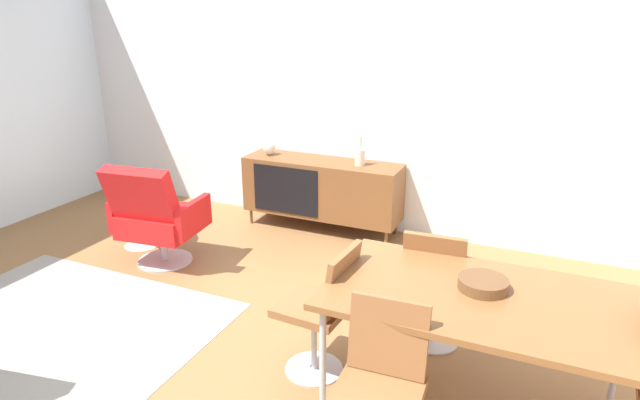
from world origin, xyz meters
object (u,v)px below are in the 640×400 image
at_px(sideboard, 322,188).
at_px(wooden_bowl_on_table, 483,284).
at_px(dining_chair_near_window, 323,306).
at_px(dining_chair_front_left, 380,386).
at_px(side_table_round, 138,213).
at_px(fruit_bowl, 135,190).
at_px(lounge_chair_red, 156,215).
at_px(vase_cobalt, 360,156).
at_px(vase_sculptural_dark, 269,148).
at_px(dining_chair_back_left, 435,282).
at_px(dining_table, 481,303).

distance_m(sideboard, wooden_bowl_on_table, 2.80).
xyz_separation_m(dining_chair_near_window, dining_chair_front_left, (0.54, -0.55, 0.00)).
distance_m(side_table_round, fruit_bowl, 0.23).
bearing_deg(wooden_bowl_on_table, lounge_chair_red, 165.35).
xyz_separation_m(vase_cobalt, vase_sculptural_dark, (-0.99, 0.00, -0.02)).
distance_m(wooden_bowl_on_table, dining_chair_back_left, 0.67).
relative_size(sideboard, dining_chair_back_left, 1.87).
distance_m(vase_sculptural_dark, lounge_chair_red, 1.44).
relative_size(sideboard, dining_chair_front_left, 1.87).
height_order(dining_table, wooden_bowl_on_table, wooden_bowl_on_table).
distance_m(dining_chair_near_window, dining_chair_back_left, 0.78).
relative_size(dining_chair_near_window, side_table_round, 1.65).
bearing_deg(vase_cobalt, dining_chair_near_window, -75.45).
bearing_deg(sideboard, lounge_chair_red, -125.46).
distance_m(dining_chair_back_left, fruit_bowl, 2.96).
bearing_deg(vase_cobalt, fruit_bowl, -149.02).
xyz_separation_m(wooden_bowl_on_table, fruit_bowl, (-3.26, 1.00, -0.21)).
relative_size(dining_chair_back_left, fruit_bowl, 4.28).
distance_m(wooden_bowl_on_table, fruit_bowl, 3.41).
height_order(dining_table, side_table_round, dining_table).
relative_size(sideboard, fruit_bowl, 8.00).
distance_m(dining_chair_near_window, dining_chair_front_left, 0.77).
bearing_deg(vase_sculptural_dark, dining_table, -41.51).
bearing_deg(lounge_chair_red, dining_table, -15.98).
relative_size(vase_cobalt, lounge_chair_red, 0.30).
bearing_deg(lounge_chair_red, vase_cobalt, 44.83).
height_order(dining_chair_near_window, fruit_bowl, dining_chair_near_window).
height_order(vase_cobalt, dining_chair_near_window, vase_cobalt).
bearing_deg(vase_cobalt, wooden_bowl_on_table, -55.29).
distance_m(dining_chair_front_left, side_table_round, 3.34).
xyz_separation_m(dining_chair_back_left, dining_chair_front_left, (-0.01, -1.12, 0.00)).
bearing_deg(sideboard, wooden_bowl_on_table, -48.51).
bearing_deg(dining_chair_near_window, vase_cobalt, 104.55).
bearing_deg(dining_chair_front_left, dining_table, 57.72).
bearing_deg(wooden_bowl_on_table, vase_cobalt, 124.71).
distance_m(wooden_bowl_on_table, dining_chair_near_window, 0.94).
height_order(dining_table, fruit_bowl, dining_table).
bearing_deg(dining_table, dining_chair_front_left, -122.28).
bearing_deg(dining_table, dining_chair_back_left, 121.80).
height_order(dining_chair_near_window, dining_chair_front_left, same).
bearing_deg(vase_sculptural_dark, vase_cobalt, -0.00).
xyz_separation_m(vase_cobalt, side_table_round, (-1.81, -1.09, -0.49)).
relative_size(dining_table, fruit_bowl, 8.00).
relative_size(vase_sculptural_dark, wooden_bowl_on_table, 0.58).
distance_m(vase_cobalt, dining_chair_near_window, 2.26).
height_order(dining_chair_front_left, fruit_bowl, dining_chair_front_left).
distance_m(vase_sculptural_dark, side_table_round, 1.44).
bearing_deg(vase_sculptural_dark, wooden_bowl_on_table, -40.61).
height_order(vase_cobalt, lounge_chair_red, vase_cobalt).
bearing_deg(dining_chair_front_left, side_table_round, 150.71).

